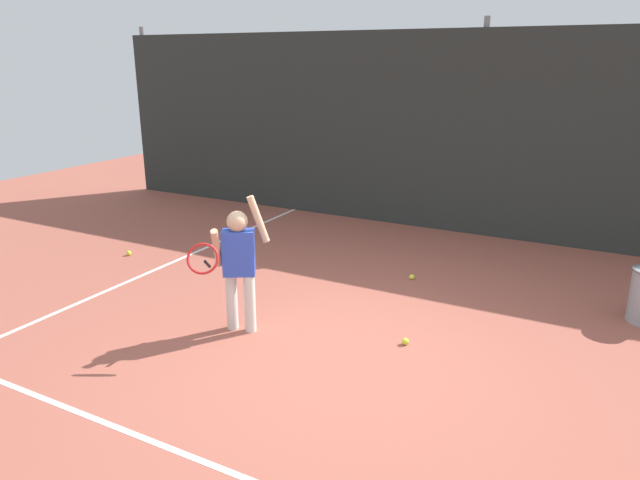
# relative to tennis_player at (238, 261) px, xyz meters

# --- Properties ---
(ground_plane) EXTENTS (20.00, 20.00, 0.00)m
(ground_plane) POSITION_rel_tennis_player_xyz_m (1.13, -0.03, -0.73)
(ground_plane) COLOR #9E5142
(court_line_baseline) EXTENTS (9.00, 0.05, 0.00)m
(court_line_baseline) POSITION_rel_tennis_player_xyz_m (1.13, -1.72, -0.72)
(court_line_baseline) COLOR white
(court_line_baseline) RESTS_ON ground
(court_line_sideline) EXTENTS (0.05, 9.00, 0.00)m
(court_line_sideline) POSITION_rel_tennis_player_xyz_m (-1.95, 0.97, -0.72)
(court_line_sideline) COLOR white
(court_line_sideline) RESTS_ON ground
(back_fence_windscreen) EXTENTS (13.16, 0.08, 2.96)m
(back_fence_windscreen) POSITION_rel_tennis_player_xyz_m (1.13, 4.38, 0.75)
(back_fence_windscreen) COLOR #282D2B
(back_fence_windscreen) RESTS_ON ground
(fence_post_0) EXTENTS (0.09, 0.09, 3.11)m
(fence_post_0) POSITION_rel_tennis_player_xyz_m (-5.29, 4.44, 0.83)
(fence_post_0) COLOR slate
(fence_post_0) RESTS_ON ground
(fence_post_1) EXTENTS (0.09, 0.09, 3.11)m
(fence_post_1) POSITION_rel_tennis_player_xyz_m (1.13, 4.44, 0.83)
(fence_post_1) COLOR slate
(fence_post_1) RESTS_ON ground
(tennis_player) EXTENTS (0.50, 0.82, 1.35)m
(tennis_player) POSITION_rel_tennis_player_xyz_m (0.00, 0.00, 0.00)
(tennis_player) COLOR silver
(tennis_player) RESTS_ON ground
(tennis_ball_1) EXTENTS (0.07, 0.07, 0.07)m
(tennis_ball_1) POSITION_rel_tennis_player_xyz_m (-2.66, 1.14, -0.69)
(tennis_ball_1) COLOR #CCE033
(tennis_ball_1) RESTS_ON ground
(tennis_ball_4) EXTENTS (0.07, 0.07, 0.07)m
(tennis_ball_4) POSITION_rel_tennis_player_xyz_m (1.53, 0.48, -0.69)
(tennis_ball_4) COLOR #CCE033
(tennis_ball_4) RESTS_ON ground
(tennis_ball_6) EXTENTS (0.07, 0.07, 0.07)m
(tennis_ball_6) POSITION_rel_tennis_player_xyz_m (1.02, 2.10, -0.69)
(tennis_ball_6) COLOR #CCE033
(tennis_ball_6) RESTS_ON ground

